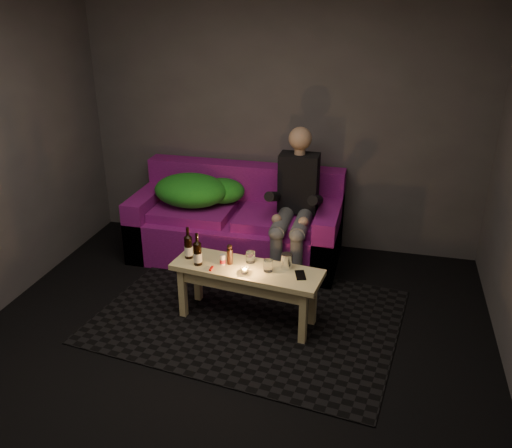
{
  "coord_description": "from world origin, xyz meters",
  "views": [
    {
      "loc": [
        1.03,
        -2.93,
        2.51
      ],
      "look_at": [
        -0.04,
        1.38,
        0.55
      ],
      "focal_mm": 38.0,
      "sensor_mm": 36.0,
      "label": 1
    }
  ],
  "objects_px": {
    "sofa": "(238,226)",
    "coffee_table": "(247,277)",
    "steel_cup": "(287,261)",
    "beer_bottle_a": "(188,247)",
    "person": "(295,201)",
    "beer_bottle_b": "(198,253)"
  },
  "relations": [
    {
      "from": "beer_bottle_a",
      "to": "sofa",
      "type": "bearing_deg",
      "value": 84.7
    },
    {
      "from": "sofa",
      "to": "person",
      "type": "relative_size",
      "value": 1.5
    },
    {
      "from": "beer_bottle_a",
      "to": "steel_cup",
      "type": "distance_m",
      "value": 0.8
    },
    {
      "from": "sofa",
      "to": "person",
      "type": "distance_m",
      "value": 0.73
    },
    {
      "from": "beer_bottle_a",
      "to": "beer_bottle_b",
      "type": "height_order",
      "value": "same"
    },
    {
      "from": "person",
      "to": "steel_cup",
      "type": "relative_size",
      "value": 11.09
    },
    {
      "from": "sofa",
      "to": "steel_cup",
      "type": "bearing_deg",
      "value": -56.7
    },
    {
      "from": "person",
      "to": "coffee_table",
      "type": "relative_size",
      "value": 1.1
    },
    {
      "from": "person",
      "to": "beer_bottle_b",
      "type": "relative_size",
      "value": 5.02
    },
    {
      "from": "sofa",
      "to": "coffee_table",
      "type": "distance_m",
      "value": 1.21
    },
    {
      "from": "person",
      "to": "beer_bottle_a",
      "type": "height_order",
      "value": "person"
    },
    {
      "from": "person",
      "to": "coffee_table",
      "type": "distance_m",
      "value": 1.04
    },
    {
      "from": "coffee_table",
      "to": "steel_cup",
      "type": "bearing_deg",
      "value": 12.44
    },
    {
      "from": "steel_cup",
      "to": "sofa",
      "type": "bearing_deg",
      "value": 123.3
    },
    {
      "from": "coffee_table",
      "to": "steel_cup",
      "type": "xyz_separation_m",
      "value": [
        0.3,
        0.07,
        0.15
      ]
    },
    {
      "from": "person",
      "to": "coffee_table",
      "type": "xyz_separation_m",
      "value": [
        -0.2,
        -0.97,
        -0.3
      ]
    },
    {
      "from": "beer_bottle_a",
      "to": "beer_bottle_b",
      "type": "xyz_separation_m",
      "value": [
        0.11,
        -0.09,
        0.0
      ]
    },
    {
      "from": "sofa",
      "to": "coffee_table",
      "type": "relative_size",
      "value": 1.64
    },
    {
      "from": "beer_bottle_a",
      "to": "beer_bottle_b",
      "type": "bearing_deg",
      "value": -39.61
    },
    {
      "from": "sofa",
      "to": "person",
      "type": "xyz_separation_m",
      "value": [
        0.6,
        -0.16,
        0.38
      ]
    },
    {
      "from": "sofa",
      "to": "beer_bottle_b",
      "type": "xyz_separation_m",
      "value": [
        0.01,
        -1.18,
        0.27
      ]
    },
    {
      "from": "coffee_table",
      "to": "beer_bottle_b",
      "type": "bearing_deg",
      "value": -173.63
    }
  ]
}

